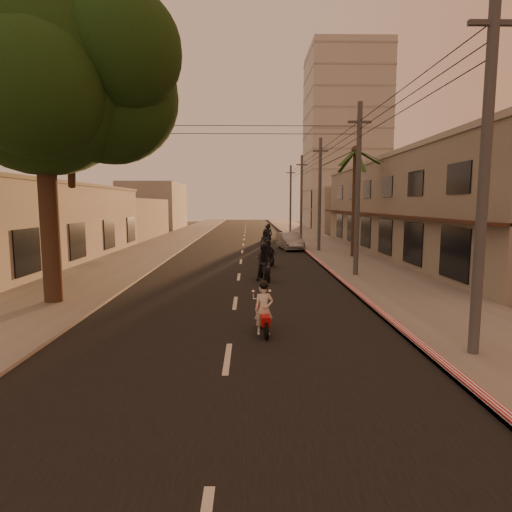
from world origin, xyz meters
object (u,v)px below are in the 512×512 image
Objects in this scene: scooter_red at (264,311)px; scooter_mid_b at (268,255)px; broadleaf_tree at (54,77)px; palm_tree at (355,156)px; parked_car at (290,241)px; scooter_far_b at (267,232)px; scooter_mid_a at (265,264)px; scooter_far_a at (265,242)px; scooter_far_c at (268,233)px.

scooter_red is 13.48m from scooter_mid_b.
scooter_mid_b is at bearing 48.24° from broadleaf_tree.
parked_car is at bearing 125.94° from palm_tree.
palm_tree is 18.60m from scooter_far_b.
parked_car is (2.68, 14.60, -0.16)m from scooter_mid_a.
scooter_far_a is at bearing 82.03° from scooter_red.
scooter_red is at bearing -111.33° from palm_tree.
parked_car is at bearing 67.28° from scooter_mid_a.
scooter_mid_a is 1.19× the size of scooter_far_b.
broadleaf_tree reaches higher than scooter_far_b.
scooter_mid_a reaches higher than scooter_red.
broadleaf_tree reaches higher than scooter_far_a.
scooter_red is 0.85× the size of scooter_mid_a.
scooter_far_c is (1.63, 32.86, 0.10)m from scooter_red.
scooter_far_a is 13.35m from scooter_far_b.
scooter_mid_a is 14.84m from parked_car.
palm_tree is 9.37m from scooter_far_a.
scooter_far_a reaches higher than scooter_mid_b.
scooter_mid_a is 1.08× the size of scooter_far_c.
scooter_far_a is 11.66m from scooter_far_c.
scooter_mid_b is (8.34, 9.34, -7.70)m from broadleaf_tree.
scooter_far_c is at bearing 72.22° from broadleaf_tree.
scooter_far_a is 3.12m from parked_car.
palm_tree is 1.80× the size of parked_car.
scooter_mid_a is 24.01m from scooter_far_c.
scooter_red is at bearing -28.52° from broadleaf_tree.
scooter_far_b is (9.18, 30.44, -7.74)m from broadleaf_tree.
scooter_mid_a is 4.59m from scooter_mid_b.
scooter_mid_b is 0.37× the size of parked_car.
scooter_far_c is (0.88, 19.40, 0.04)m from scooter_mid_b.
palm_tree reaches higher than parked_car.
scooter_far_b is at bearing 89.06° from parked_car.
palm_tree is 12.90m from scooter_mid_a.
scooter_red is 1.01× the size of scooter_far_b.
broadleaf_tree reaches higher than scooter_mid_a.
scooter_mid_a is 25.71m from scooter_far_b.
palm_tree is 5.00× the size of scooter_far_b.
scooter_red is 0.92× the size of scooter_far_c.
palm_tree is at bearing -62.41° from parked_car.
scooter_red is at bearing -89.45° from scooter_far_b.
scooter_far_a is at bearing -108.85° from scooter_far_c.
scooter_far_b is at bearing 76.17° from scooter_far_c.
scooter_mid_a is 12.35m from scooter_far_a.
scooter_mid_b is at bearing 72.65° from scooter_mid_a.
scooter_far_c is at bearing 81.55° from scooter_red.
scooter_mid_a is (0.35, 8.89, 0.17)m from scooter_red.
broadleaf_tree is 7.38× the size of scooter_far_b.
scooter_mid_a is at bearing -126.30° from palm_tree.
scooter_far_a is at bearing -89.88° from scooter_far_b.
broadleaf_tree is 32.72m from scooter_far_b.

